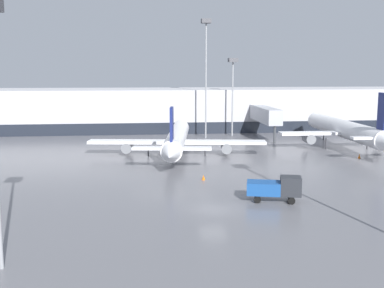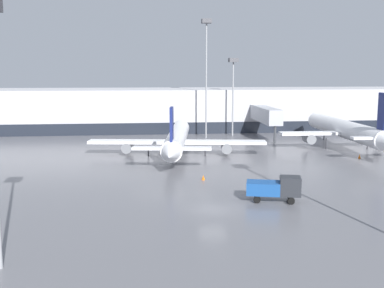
% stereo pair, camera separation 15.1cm
% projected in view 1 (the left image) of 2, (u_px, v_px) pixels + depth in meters
% --- Properties ---
extents(ground_plane, '(320.00, 320.00, 0.00)m').
position_uv_depth(ground_plane, '(213.00, 209.00, 45.76)').
color(ground_plane, slate).
extents(terminal_building, '(160.00, 30.94, 9.00)m').
position_uv_depth(terminal_building, '(171.00, 109.00, 105.90)').
color(terminal_building, '#B2B2B7').
rests_on(terminal_building, ground_plane).
extents(parked_jet_1, '(27.46, 33.49, 8.36)m').
position_uv_depth(parked_jet_1, '(177.00, 139.00, 74.07)').
color(parked_jet_1, white).
rests_on(parked_jet_1, ground_plane).
extents(parked_jet_3, '(22.47, 35.91, 9.93)m').
position_uv_depth(parked_jet_3, '(345.00, 130.00, 80.81)').
color(parked_jet_3, white).
rests_on(parked_jet_3, ground_plane).
extents(service_truck_0, '(5.71, 3.34, 2.56)m').
position_uv_depth(service_truck_0, '(276.00, 187.00, 48.35)').
color(service_truck_0, '#19478C').
rests_on(service_truck_0, ground_plane).
extents(traffic_cone_2, '(0.43, 0.43, 0.60)m').
position_uv_depth(traffic_cone_2, '(203.00, 177.00, 57.88)').
color(traffic_cone_2, orange).
rests_on(traffic_cone_2, ground_plane).
extents(traffic_cone_3, '(0.39, 0.39, 0.69)m').
position_uv_depth(traffic_cone_3, '(359.00, 156.00, 71.94)').
color(traffic_cone_3, orange).
rests_on(traffic_cone_3, ground_plane).
extents(apron_light_mast_2, '(1.80, 1.80, 15.40)m').
position_uv_depth(apron_light_mast_2, '(233.00, 73.00, 94.82)').
color(apron_light_mast_2, gray).
rests_on(apron_light_mast_2, ground_plane).
extents(apron_light_mast_6, '(1.80, 1.80, 22.58)m').
position_uv_depth(apron_light_mast_6, '(206.00, 47.00, 91.04)').
color(apron_light_mast_6, gray).
rests_on(apron_light_mast_6, ground_plane).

